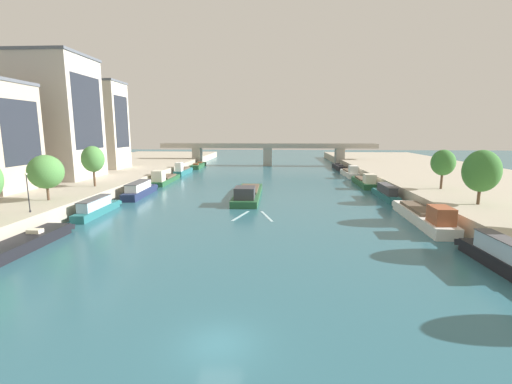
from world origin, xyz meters
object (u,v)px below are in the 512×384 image
Objects in this scene: moored_boat_right_end at (424,216)px; moored_boat_right_near at (365,182)px; moored_boat_left_end at (97,208)px; moored_boat_left_midway at (183,170)px; lamppost_left_bank at (28,191)px; moored_boat_left_near at (164,179)px; moored_boat_right_far at (339,167)px; tree_left_distant at (93,159)px; moored_boat_right_lone at (386,193)px; tree_right_distant at (481,171)px; moored_boat_left_second at (15,247)px; moored_boat_left_downstream at (198,165)px; barge_midriver at (248,193)px; moored_boat_right_downstream at (498,255)px; tree_left_past_mid at (46,172)px; bridge_far at (268,151)px; moored_boat_right_second at (350,173)px; tree_right_past_mid at (443,163)px; moored_boat_left_lone at (140,190)px.

moored_boat_right_near is at bearing 89.82° from moored_boat_right_end.
moored_boat_left_end is 0.91× the size of moored_boat_left_midway.
lamppost_left_bank reaches higher than moored_boat_left_midway.
moored_boat_left_near is (-0.17, 30.68, -0.09)m from moored_boat_left_end.
tree_left_distant reaches higher than moored_boat_right_far.
tree_right_distant is at bearing -65.40° from moored_boat_right_lone.
moored_boat_left_downstream is (-0.01, 80.27, 0.02)m from moored_boat_left_second.
barge_midriver is 28.44m from moored_boat_right_end.
moored_boat_right_near is at bearing -90.16° from moored_boat_right_far.
tree_left_distant is at bearing -96.24° from moored_boat_left_downstream.
moored_boat_right_lone is 1.67× the size of tree_right_distant.
moored_boat_right_downstream is at bearing -46.89° from moored_boat_left_near.
barge_midriver is at bearing 146.43° from moored_boat_right_end.
moored_boat_left_second is at bearing -119.53° from moored_boat_right_far.
lamppost_left_bank is at bearing -70.86° from tree_left_past_mid.
tree_right_distant is at bearing -24.79° from barge_midriver.
tree_left_past_mid is at bearing -96.88° from moored_boat_left_midway.
moored_boat_left_second is at bearing -89.79° from moored_boat_left_midway.
moored_boat_left_end is at bearing 67.87° from lamppost_left_bank.
moored_boat_left_near is 46.80m from bridge_far.
lamppost_left_bank is (-47.78, 8.32, 3.68)m from moored_boat_right_downstream.
moored_boat_left_midway is 1.00× the size of moored_boat_right_second.
moored_boat_left_second is at bearing -64.35° from lamppost_left_bank.
moored_boat_right_lone is (23.95, 0.99, 0.18)m from barge_midriver.
tree_right_past_mid reaches higher than moored_boat_right_end.
moored_boat_left_midway is at bearing -90.72° from moored_boat_left_downstream.
moored_boat_right_end is 3.69× the size of lamppost_left_bank.
moored_boat_left_lone is at bearing -110.66° from bridge_far.
tree_left_past_mid is at bearing -110.95° from bridge_far.
moored_boat_left_end is at bearing -89.81° from moored_boat_left_midway.
moored_boat_right_downstream is at bearing -113.08° from tree_right_distant.
moored_boat_left_near reaches higher than barge_midriver.
tree_left_distant is at bearing 89.34° from tree_left_past_mid.
moored_boat_right_lone is at bearing 89.12° from moored_boat_right_end.
tree_left_distant is (-5.86, -53.59, 6.29)m from moored_boat_left_downstream.
moored_boat_right_near is (43.91, -35.44, 0.28)m from moored_boat_left_downstream.
tree_right_past_mid reaches higher than moored_boat_left_end.
moored_boat_left_lone is 17.91m from tree_left_past_mid.
moored_boat_right_near reaches higher than barge_midriver.
moored_boat_left_midway is 36.60m from tree_left_distant.
moored_boat_right_near is 20.02m from tree_right_past_mid.
moored_boat_left_end is 7.99m from tree_left_past_mid.
moored_boat_left_downstream is 1.46× the size of moored_boat_right_downstream.
moored_boat_right_lone reaches higher than moored_boat_left_downstream.
tree_left_past_mid reaches higher than moored_boat_left_downstream.
moored_boat_right_near is (0.10, 31.19, -0.09)m from moored_boat_right_end.
moored_boat_left_end is 13.59m from tree_left_distant.
moored_boat_left_near is at bearing -90.06° from moored_boat_left_midway.
moored_boat_right_end is 1.22× the size of moored_boat_right_near.
tree_right_distant reaches higher than moored_boat_right_lone.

